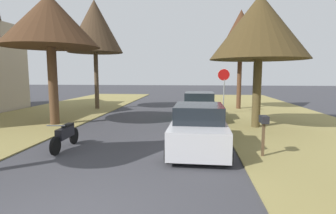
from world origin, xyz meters
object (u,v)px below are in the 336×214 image
(stop_sign_far, at_px, (224,81))
(parked_motorcycle, at_px, (65,135))
(street_tree_right_mid_a, at_px, (259,28))
(street_tree_left_mid_b, at_px, (95,27))
(parked_sedan_green, at_px, (199,107))
(curbside_mailbox, at_px, (264,124))
(parked_sedan_silver, at_px, (199,128))
(street_tree_left_mid_a, at_px, (50,21))
(street_tree_right_mid_b, at_px, (241,34))

(stop_sign_far, relative_size, parked_motorcycle, 1.42)
(street_tree_right_mid_a, bearing_deg, street_tree_left_mid_b, 149.29)
(parked_sedan_green, distance_m, curbside_mailbox, 7.32)
(parked_sedan_silver, bearing_deg, stop_sign_far, 78.61)
(street_tree_right_mid_a, bearing_deg, parked_sedan_green, 139.56)
(street_tree_right_mid_a, height_order, curbside_mailbox, street_tree_right_mid_a)
(stop_sign_far, distance_m, parked_sedan_silver, 8.96)
(parked_sedan_green, bearing_deg, parked_sedan_silver, -91.15)
(street_tree_right_mid_a, bearing_deg, stop_sign_far, 102.86)
(street_tree_left_mid_a, relative_size, parked_motorcycle, 3.16)
(street_tree_right_mid_a, height_order, parked_sedan_silver, street_tree_right_mid_a)
(parked_sedan_silver, bearing_deg, street_tree_left_mid_b, 126.46)
(stop_sign_far, xyz_separation_m, street_tree_left_mid_a, (-9.07, -4.93, 3.03))
(curbside_mailbox, bearing_deg, parked_sedan_green, 104.77)
(stop_sign_far, bearing_deg, parked_sedan_green, -123.87)
(street_tree_right_mid_b, distance_m, street_tree_left_mid_a, 12.78)
(stop_sign_far, xyz_separation_m, parked_sedan_green, (-1.62, -2.42, -1.43))
(street_tree_left_mid_b, bearing_deg, parked_motorcycle, -75.17)
(street_tree_right_mid_a, relative_size, parked_sedan_green, 1.41)
(stop_sign_far, bearing_deg, curbside_mailbox, -88.53)
(street_tree_left_mid_b, height_order, curbside_mailbox, street_tree_left_mid_b)
(street_tree_left_mid_b, relative_size, parked_motorcycle, 3.84)
(stop_sign_far, relative_size, street_tree_left_mid_b, 0.37)
(street_tree_right_mid_a, relative_size, street_tree_left_mid_a, 0.96)
(street_tree_right_mid_b, distance_m, parked_sedan_silver, 12.47)
(street_tree_left_mid_a, bearing_deg, curbside_mailbox, -26.09)
(street_tree_right_mid_b, height_order, curbside_mailbox, street_tree_right_mid_b)
(parked_sedan_silver, xyz_separation_m, parked_sedan_green, (0.13, 6.25, 0.00))
(street_tree_right_mid_b, xyz_separation_m, parked_motorcycle, (-7.76, -11.57, -5.02))
(stop_sign_far, distance_m, parked_motorcycle, 11.28)
(stop_sign_far, bearing_deg, street_tree_right_mid_b, 60.04)
(stop_sign_far, bearing_deg, street_tree_left_mid_b, 171.53)
(parked_sedan_green, relative_size, curbside_mailbox, 3.49)
(parked_motorcycle, xyz_separation_m, curbside_mailbox, (6.62, -0.33, 0.57))
(street_tree_right_mid_b, xyz_separation_m, street_tree_left_mid_b, (-10.55, -1.05, 0.52))
(curbside_mailbox, bearing_deg, stop_sign_far, 91.47)
(street_tree_left_mid_a, bearing_deg, parked_motorcycle, -57.47)
(street_tree_right_mid_a, distance_m, parked_sedan_silver, 6.32)
(street_tree_left_mid_a, xyz_separation_m, parked_sedan_silver, (7.33, -3.74, -4.47))
(stop_sign_far, height_order, parked_sedan_silver, stop_sign_far)
(parked_sedan_green, height_order, curbside_mailbox, parked_sedan_green)
(parked_sedan_green, bearing_deg, parked_motorcycle, -125.17)
(street_tree_right_mid_a, height_order, street_tree_left_mid_a, street_tree_left_mid_a)
(parked_sedan_silver, distance_m, curbside_mailbox, 2.18)
(street_tree_right_mid_b, height_order, parked_motorcycle, street_tree_right_mid_b)
(parked_sedan_silver, relative_size, parked_motorcycle, 2.16)
(street_tree_right_mid_a, bearing_deg, parked_sedan_silver, -125.54)
(parked_motorcycle, bearing_deg, stop_sign_far, 55.17)
(stop_sign_far, height_order, curbside_mailbox, stop_sign_far)
(parked_sedan_silver, distance_m, parked_motorcycle, 4.66)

